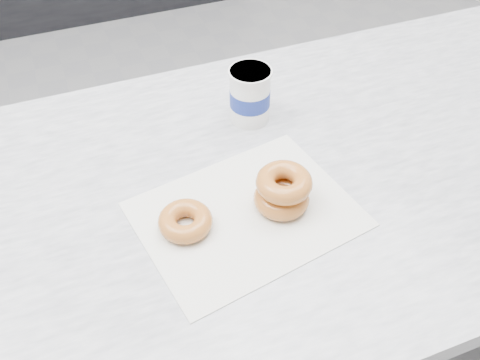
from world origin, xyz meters
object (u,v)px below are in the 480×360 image
(counter, at_px, (140,355))
(donut_stack, at_px, (283,190))
(donut_single, at_px, (185,221))
(coffee_cup, at_px, (250,95))

(counter, xyz_separation_m, donut_stack, (0.29, -0.07, 0.48))
(donut_single, bearing_deg, counter, 154.80)
(donut_single, relative_size, coffee_cup, 0.79)
(counter, relative_size, coffee_cup, 27.97)
(counter, distance_m, donut_stack, 0.56)
(donut_stack, bearing_deg, donut_single, 176.96)
(counter, distance_m, coffee_cup, 0.62)
(coffee_cup, bearing_deg, donut_stack, -89.16)
(counter, xyz_separation_m, coffee_cup, (0.32, 0.17, 0.50))
(counter, xyz_separation_m, donut_single, (0.12, -0.06, 0.46))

